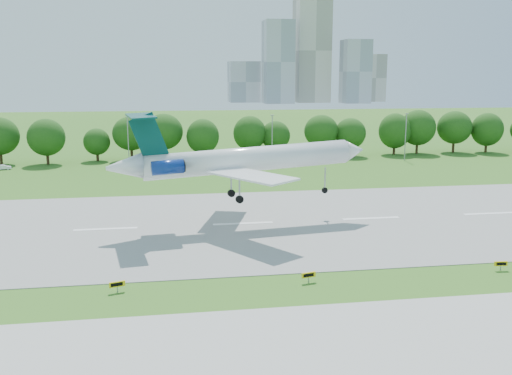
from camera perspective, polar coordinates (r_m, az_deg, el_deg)
name	(u,v)px	position (r m, az deg, el deg)	size (l,w,h in m)	color
ground	(274,283)	(61.80, 1.84, -9.57)	(600.00, 600.00, 0.00)	#2B5F19
runway	(243,224)	(85.31, -1.30, -3.64)	(400.00, 45.00, 0.08)	gray
taxiway	(318,367)	(45.82, 6.25, -17.40)	(400.00, 23.00, 0.08)	#ADADA8
tree_line	(209,136)	(149.95, -4.75, 5.17)	(288.40, 8.40, 10.40)	#382314
light_poles	(202,140)	(139.85, -5.47, 4.79)	(175.90, 0.25, 12.19)	gray
skyline	(307,63)	(461.00, 5.10, 12.26)	(127.00, 52.00, 80.00)	#B2B2B7
airliner	(236,159)	(82.92, -2.04, 2.82)	(39.20, 28.28, 13.16)	white
taxi_sign_left	(117,284)	(60.83, -13.71, -9.39)	(1.61, 0.64, 1.15)	gray
taxi_sign_centre	(309,275)	(62.00, 5.29, -8.71)	(1.62, 0.56, 1.14)	gray
taxi_sign_right	(501,264)	(71.06, 23.29, -7.02)	(1.55, 0.30, 1.09)	gray
service_vehicle_a	(3,167)	(146.12, -23.97, 1.86)	(1.24, 3.55, 1.17)	white
service_vehicle_b	(135,168)	(134.96, -12.05, 1.88)	(1.31, 3.26, 1.11)	silver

